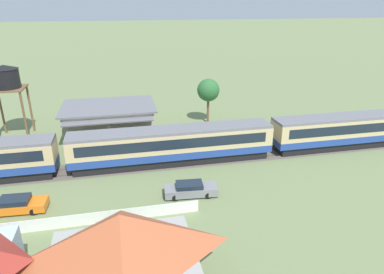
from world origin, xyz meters
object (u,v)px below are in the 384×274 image
(cottage_terracotta_roof_2, at_px, (123,251))
(yard_tree_0, at_px, (208,90))
(station_building, at_px, (110,122))
(parked_car_grey, at_px, (191,189))
(parked_car_orange, at_px, (17,205))
(water_tower, at_px, (6,79))
(passenger_train, at_px, (175,144))

(cottage_terracotta_roof_2, height_order, yard_tree_0, yard_tree_0)
(cottage_terracotta_roof_2, bearing_deg, station_building, 92.05)
(station_building, xyz_separation_m, parked_car_grey, (7.11, -15.92, -1.61))
(station_building, bearing_deg, parked_car_orange, -116.80)
(water_tower, bearing_deg, yard_tree_0, 0.01)
(cottage_terracotta_roof_2, xyz_separation_m, parked_car_grey, (6.20, 9.72, -2.15))
(water_tower, height_order, parked_car_grey, water_tower)
(passenger_train, bearing_deg, water_tower, 147.71)
(station_building, height_order, water_tower, water_tower)
(cottage_terracotta_roof_2, xyz_separation_m, parked_car_orange, (-8.62, 10.39, -2.16))
(water_tower, bearing_deg, cottage_terracotta_roof_2, -65.79)
(water_tower, relative_size, yard_tree_0, 1.45)
(passenger_train, xyz_separation_m, station_building, (-6.92, 8.77, 0.04))
(water_tower, distance_m, parked_car_orange, 20.22)
(station_building, bearing_deg, cottage_terracotta_roof_2, -87.95)
(water_tower, relative_size, cottage_terracotta_roof_2, 1.01)
(parked_car_grey, height_order, parked_car_orange, parked_car_grey)
(station_building, relative_size, parked_car_orange, 2.35)
(yard_tree_0, bearing_deg, parked_car_orange, -139.29)
(water_tower, relative_size, parked_car_grey, 1.90)
(cottage_terracotta_roof_2, bearing_deg, parked_car_orange, 129.68)
(parked_car_orange, bearing_deg, parked_car_grey, 0.92)
(passenger_train, height_order, water_tower, water_tower)
(parked_car_grey, relative_size, yard_tree_0, 0.76)
(station_building, height_order, yard_tree_0, yard_tree_0)
(station_building, height_order, parked_car_orange, station_building)
(parked_car_orange, bearing_deg, yard_tree_0, 44.21)
(water_tower, bearing_deg, station_building, -15.00)
(cottage_terracotta_roof_2, distance_m, parked_car_orange, 13.67)
(parked_car_orange, bearing_deg, water_tower, 106.79)
(passenger_train, xyz_separation_m, yard_tree_0, (6.86, 12.01, 2.61))
(station_building, relative_size, yard_tree_0, 1.78)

